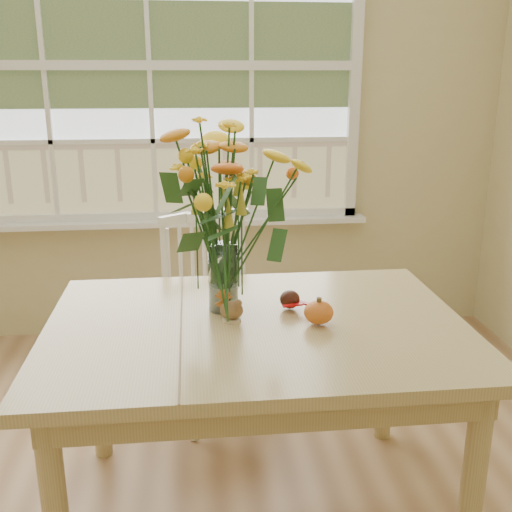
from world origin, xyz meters
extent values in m
cube|color=#CEBC83|center=(0.00, 2.25, 1.35)|extent=(4.00, 0.02, 2.70)
cube|color=silver|center=(0.00, 2.23, 1.55)|extent=(2.20, 0.00, 1.60)
cube|color=white|center=(0.00, 2.18, 0.69)|extent=(2.42, 0.12, 0.03)
cube|color=tan|center=(0.41, 0.61, 0.71)|extent=(1.37, 0.98, 0.04)
cube|color=tan|center=(0.41, 0.61, 0.64)|extent=(1.25, 0.86, 0.10)
cylinder|color=tan|center=(-0.19, 1.00, 0.35)|extent=(0.07, 0.07, 0.69)
cylinder|color=tan|center=(1.00, 0.21, 0.35)|extent=(0.07, 0.07, 0.69)
cylinder|color=tan|center=(1.00, 1.01, 0.35)|extent=(0.07, 0.07, 0.69)
cube|color=white|center=(0.31, 1.28, 0.43)|extent=(0.52, 0.51, 0.05)
cube|color=white|center=(0.26, 1.43, 0.66)|extent=(0.41, 0.17, 0.47)
cylinder|color=white|center=(0.21, 1.08, 0.20)|extent=(0.03, 0.03, 0.41)
cylinder|color=white|center=(0.11, 1.37, 0.20)|extent=(0.03, 0.03, 0.41)
cylinder|color=white|center=(0.51, 1.19, 0.20)|extent=(0.03, 0.03, 0.41)
cylinder|color=white|center=(0.41, 1.47, 0.20)|extent=(0.03, 0.03, 0.41)
cylinder|color=white|center=(0.31, 0.73, 0.85)|extent=(0.10, 0.10, 0.23)
ellipsoid|color=#C24A16|center=(0.60, 0.57, 0.77)|extent=(0.10, 0.10, 0.07)
cylinder|color=#CCB78C|center=(0.33, 0.63, 0.74)|extent=(0.06, 0.06, 0.01)
ellipsoid|color=brown|center=(0.33, 0.63, 0.77)|extent=(0.09, 0.07, 0.06)
ellipsoid|color=#38160F|center=(0.53, 0.71, 0.76)|extent=(0.07, 0.07, 0.06)
camera|label=1|loc=(0.22, -1.18, 1.51)|focal=42.00mm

